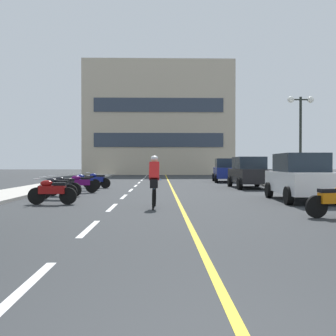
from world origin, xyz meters
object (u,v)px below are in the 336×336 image
at_px(parked_car_far, 226,170).
at_px(motorcycle_3, 52,191).
at_px(parked_car_mid, 249,172).
at_px(motorcycle_5, 63,185).
at_px(motorcycle_4, 56,188).
at_px(motorcycle_6, 80,183).
at_px(motorcycle_7, 84,182).
at_px(motorcycle_8, 96,180).
at_px(street_lamp_mid, 301,121).
at_px(parked_car_near, 300,177).
at_px(motorcycle_2, 336,200).
at_px(cyclist_rider, 154,180).

height_order(parked_car_far, motorcycle_3, parked_car_far).
relative_size(parked_car_mid, parked_car_far, 0.98).
distance_m(motorcycle_3, motorcycle_5, 3.40).
bearing_deg(motorcycle_4, motorcycle_5, 93.98).
bearing_deg(motorcycle_6, motorcycle_4, -94.49).
relative_size(parked_car_mid, motorcycle_7, 2.53).
relative_size(motorcycle_4, motorcycle_7, 1.02).
distance_m(motorcycle_3, motorcycle_8, 8.85).
distance_m(street_lamp_mid, parked_car_far, 9.43).
xyz_separation_m(parked_car_near, motorcycle_8, (-9.08, 7.74, -0.44)).
bearing_deg(parked_car_mid, parked_car_far, 90.54).
xyz_separation_m(street_lamp_mid, parked_car_near, (-2.43, -6.50, -2.90)).
height_order(motorcycle_3, motorcycle_6, same).
relative_size(parked_car_near, motorcycle_5, 2.57).
bearing_deg(motorcycle_7, motorcycle_5, -93.25).
height_order(street_lamp_mid, motorcycle_2, street_lamp_mid).
height_order(parked_car_near, motorcycle_5, parked_car_near).
height_order(street_lamp_mid, motorcycle_3, street_lamp_mid).
height_order(parked_car_mid, cyclist_rider, parked_car_mid).
relative_size(parked_car_far, cyclist_rider, 2.44).
height_order(street_lamp_mid, parked_car_mid, street_lamp_mid).
height_order(parked_car_near, parked_car_far, same).
xyz_separation_m(street_lamp_mid, motorcycle_8, (-11.51, 1.24, -3.34)).
xyz_separation_m(parked_car_mid, parked_car_far, (-0.07, 7.36, 0.00)).
bearing_deg(motorcycle_2, parked_car_mid, 87.44).
bearing_deg(motorcycle_2, motorcycle_7, 130.25).
bearing_deg(motorcycle_3, parked_car_near, 6.93).
relative_size(parked_car_near, motorcycle_6, 2.57).
distance_m(parked_car_near, motorcycle_4, 9.53).
distance_m(street_lamp_mid, motorcycle_4, 13.65).
xyz_separation_m(motorcycle_2, motorcycle_7, (-8.69, 10.27, 0.00)).
xyz_separation_m(motorcycle_2, motorcycle_8, (-8.37, 12.21, 0.00)).
height_order(motorcycle_8, cyclist_rider, cyclist_rider).
xyz_separation_m(parked_car_mid, motorcycle_2, (-0.54, -12.19, -0.44)).
bearing_deg(motorcycle_2, parked_car_far, 88.61).
bearing_deg(motorcycle_2, parked_car_near, 81.09).
xyz_separation_m(street_lamp_mid, parked_car_mid, (-2.59, 1.22, -2.90)).
bearing_deg(parked_car_far, motorcycle_8, -140.35).
distance_m(street_lamp_mid, parked_car_mid, 4.07).
relative_size(motorcycle_8, cyclist_rider, 0.95).
height_order(street_lamp_mid, motorcycle_4, street_lamp_mid).
bearing_deg(parked_car_far, parked_car_near, -89.14).
height_order(motorcycle_3, cyclist_rider, cyclist_rider).
height_order(motorcycle_5, motorcycle_7, same).
bearing_deg(motorcycle_4, cyclist_rider, -36.07).
bearing_deg(street_lamp_mid, cyclist_rider, -132.78).
bearing_deg(motorcycle_5, motorcycle_2, -37.12).
relative_size(motorcycle_2, cyclist_rider, 0.96).
bearing_deg(motorcycle_7, motorcycle_6, -84.86).
height_order(motorcycle_7, motorcycle_8, same).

